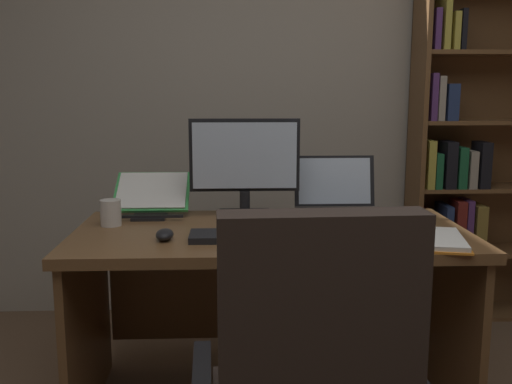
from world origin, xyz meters
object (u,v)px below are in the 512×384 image
(laptop, at_px, (338,203))
(keyboard, at_px, (247,236))
(bookshelf, at_px, (478,136))
(pen, at_px, (308,227))
(notepad, at_px, (303,229))
(reading_stand_with_book, at_px, (152,195))
(monitor, at_px, (245,168))
(computer_mouse, at_px, (165,235))
(open_binder, at_px, (394,238))
(desk, at_px, (269,273))
(coffee_mug, at_px, (111,213))

(laptop, relative_size, keyboard, 0.85)
(bookshelf, relative_size, pen, 15.68)
(notepad, bearing_deg, keyboard, -150.27)
(reading_stand_with_book, bearing_deg, keyboard, -48.14)
(pen, bearing_deg, reading_stand_with_book, 153.14)
(monitor, distance_m, notepad, 0.40)
(computer_mouse, height_order, open_binder, computer_mouse)
(desk, distance_m, laptop, 0.44)
(keyboard, relative_size, coffee_mug, 4.01)
(reading_stand_with_book, height_order, pen, reading_stand_with_book)
(keyboard, height_order, computer_mouse, computer_mouse)
(desk, relative_size, reading_stand_with_book, 4.68)
(bookshelf, height_order, coffee_mug, bookshelf)
(keyboard, xyz_separation_m, computer_mouse, (-0.30, 0.00, 0.01))
(bookshelf, bearing_deg, open_binder, -124.66)
(open_binder, distance_m, coffee_mug, 1.10)
(monitor, distance_m, keyboard, 0.43)
(pen, bearing_deg, bookshelf, 41.45)
(computer_mouse, distance_m, coffee_mug, 0.34)
(laptop, bearing_deg, reading_stand_with_book, 175.63)
(reading_stand_with_book, height_order, coffee_mug, reading_stand_with_book)
(bookshelf, xyz_separation_m, laptop, (-0.88, -0.66, -0.24))
(desk, distance_m, computer_mouse, 0.50)
(laptop, bearing_deg, open_binder, -74.38)
(laptop, height_order, notepad, laptop)
(desk, bearing_deg, keyboard, -113.82)
(bookshelf, height_order, computer_mouse, bookshelf)
(bookshelf, height_order, notepad, bookshelf)
(open_binder, bearing_deg, desk, 160.11)
(reading_stand_with_book, distance_m, coffee_mug, 0.26)
(pen, bearing_deg, laptop, 58.19)
(keyboard, bearing_deg, monitor, 90.00)
(computer_mouse, bearing_deg, coffee_mug, 135.38)
(bookshelf, bearing_deg, monitor, -152.66)
(laptop, xyz_separation_m, pen, (-0.16, -0.26, -0.04))
(open_binder, bearing_deg, monitor, 152.13)
(desk, relative_size, bookshelf, 0.69)
(keyboard, distance_m, notepad, 0.25)
(monitor, bearing_deg, coffee_mug, -164.56)
(computer_mouse, bearing_deg, laptop, 28.99)
(notepad, bearing_deg, pen, 0.00)
(open_binder, bearing_deg, bookshelf, 67.06)
(laptop, relative_size, coffee_mug, 3.42)
(bookshelf, xyz_separation_m, coffee_mug, (-1.83, -0.82, -0.24))
(monitor, relative_size, coffee_mug, 4.47)
(monitor, relative_size, pen, 3.34)
(desk, relative_size, computer_mouse, 14.65)
(computer_mouse, bearing_deg, desk, 28.62)
(computer_mouse, relative_size, coffee_mug, 0.99)
(open_binder, xyz_separation_m, pen, (-0.29, 0.18, 0.00))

